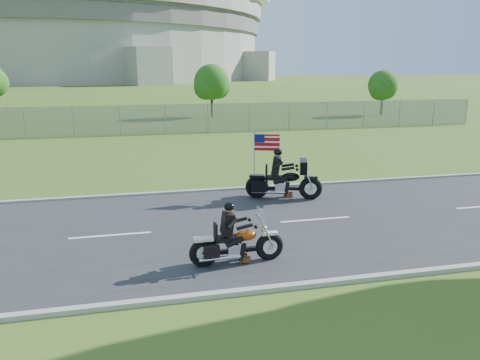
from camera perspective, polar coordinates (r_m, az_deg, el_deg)
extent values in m
plane|color=#354C17|center=(13.44, -6.94, -6.21)|extent=(420.00, 420.00, 0.00)
cube|color=#28282B|center=(13.43, -6.95, -6.13)|extent=(120.00, 8.00, 0.04)
cube|color=#9E9B93|center=(17.27, -8.44, -1.55)|extent=(120.00, 0.18, 0.12)
cube|color=#9E9B93|center=(9.73, -4.23, -13.93)|extent=(120.00, 0.18, 0.12)
cube|color=gray|center=(32.98, -19.67, 6.74)|extent=(60.00, 0.03, 2.00)
cylinder|color=#A3A099|center=(183.61, -19.63, 14.67)|extent=(130.00, 130.00, 20.00)
cylinder|color=#605E5B|center=(183.95, -19.81, 16.84)|extent=(132.00, 132.00, 4.00)
cylinder|color=#A3A099|center=(184.46, -19.97, 18.70)|extent=(134.00, 134.00, 6.00)
torus|color=white|center=(184.90, -20.07, 19.92)|extent=(140.40, 140.40, 4.40)
cylinder|color=#382316|center=(43.32, -3.46, 9.34)|extent=(0.22, 0.22, 2.52)
sphere|color=#264B14|center=(43.21, -3.49, 11.84)|extent=(3.20, 3.20, 3.20)
sphere|color=#264B14|center=(43.81, -2.75, 11.40)|extent=(2.40, 2.40, 2.40)
sphere|color=#264B14|center=(42.75, -4.15, 11.21)|extent=(2.24, 2.24, 2.24)
cylinder|color=#382316|center=(46.90, 16.89, 8.95)|extent=(0.22, 0.22, 2.24)
sphere|color=#264B14|center=(46.81, 17.03, 10.99)|extent=(2.80, 2.80, 2.80)
sphere|color=#264B14|center=(47.46, 17.35, 10.61)|extent=(2.10, 2.10, 2.10)
sphere|color=#264B14|center=(46.28, 16.68, 10.50)|extent=(1.96, 1.96, 1.96)
torus|color=black|center=(11.33, 3.61, -8.07)|extent=(0.70, 0.19, 0.69)
torus|color=black|center=(10.96, -4.43, -8.85)|extent=(0.70, 0.19, 0.69)
ellipsoid|color=#B3430D|center=(11.04, 0.70, -6.74)|extent=(0.53, 0.32, 0.26)
cube|color=black|center=(10.94, -1.78, -7.15)|extent=(0.52, 0.30, 0.11)
cube|color=black|center=(10.83, -1.55, -5.32)|extent=(0.24, 0.38, 0.52)
sphere|color=black|center=(10.72, -1.32, -3.26)|extent=(0.26, 0.26, 0.25)
cube|color=silver|center=(11.00, 2.60, -4.36)|extent=(0.05, 0.43, 0.38)
torus|color=black|center=(16.46, 8.59, -1.01)|extent=(0.84, 0.45, 0.82)
torus|color=black|center=(16.46, 2.07, -0.86)|extent=(0.84, 0.45, 0.82)
ellipsoid|color=black|center=(16.34, 6.21, 0.39)|extent=(0.70, 0.53, 0.31)
cube|color=black|center=(16.35, 4.20, 0.28)|extent=(0.68, 0.51, 0.13)
cube|color=black|center=(16.26, 4.42, 1.75)|extent=(0.39, 0.50, 0.61)
sphere|color=black|center=(16.16, 4.65, 3.39)|extent=(0.38, 0.38, 0.30)
cube|color=black|center=(16.27, 7.72, 1.68)|extent=(0.51, 0.91, 0.44)
cube|color=#B70C11|center=(16.34, 3.32, 4.58)|extent=(0.84, 0.30, 0.57)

